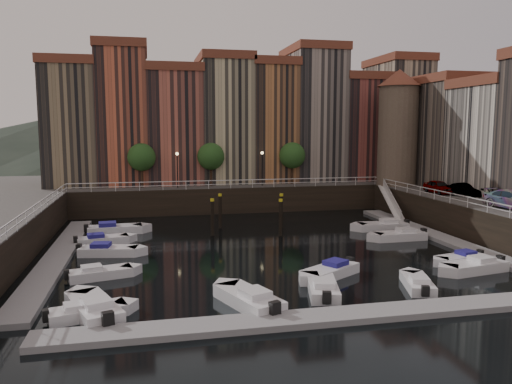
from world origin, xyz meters
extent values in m
plane|color=black|center=(0.00, 0.00, 0.00)|extent=(200.00, 200.00, 0.00)
cube|color=black|center=(0.00, 26.00, 1.50)|extent=(80.00, 20.00, 3.00)
cube|color=gray|center=(-16.20, -1.00, 0.17)|extent=(2.00, 28.00, 0.35)
cube|color=gray|center=(16.20, -1.00, 0.17)|extent=(2.00, 28.00, 0.35)
cube|color=gray|center=(0.00, -17.00, 0.17)|extent=(30.00, 2.00, 0.35)
cone|color=#2D382D|center=(-30.00, 110.00, 7.00)|extent=(80.00, 80.00, 14.00)
cone|color=#2D382D|center=(5.00, 110.00, 9.00)|extent=(100.00, 100.00, 18.00)
cone|color=#2D382D|center=(40.00, 110.00, 6.00)|extent=(70.00, 70.00, 12.00)
cube|color=#847254|center=(-18.00, 23.50, 10.00)|extent=(6.00, 10.00, 14.00)
cube|color=brown|center=(-18.00, 23.50, 17.50)|extent=(6.30, 10.30, 1.00)
cube|color=#C55D3E|center=(-12.10, 23.50, 11.00)|extent=(5.80, 10.00, 16.00)
cube|color=brown|center=(-12.10, 23.50, 19.50)|extent=(6.10, 10.30, 1.00)
cube|color=#B25C49|center=(-5.95, 23.50, 9.75)|extent=(6.50, 10.00, 13.50)
cube|color=brown|center=(-5.95, 23.50, 17.00)|extent=(6.80, 10.30, 1.00)
cube|color=#C7B98D|center=(0.40, 23.50, 10.50)|extent=(6.20, 10.00, 15.00)
cube|color=brown|center=(0.40, 23.50, 18.50)|extent=(6.50, 10.30, 1.00)
cube|color=#AC6E3F|center=(6.30, 23.50, 10.25)|extent=(5.60, 10.00, 14.50)
cube|color=brown|center=(6.30, 23.50, 18.00)|extent=(5.90, 10.30, 1.00)
cube|color=gray|center=(12.30, 23.50, 11.25)|extent=(6.40, 10.00, 16.50)
cube|color=brown|center=(12.30, 23.50, 20.00)|extent=(6.70, 10.30, 1.00)
cube|color=brown|center=(18.50, 23.50, 9.50)|extent=(6.00, 10.00, 13.00)
cube|color=brown|center=(18.50, 23.50, 16.50)|extent=(6.30, 10.30, 1.00)
cube|color=tan|center=(24.45, 23.50, 10.75)|extent=(5.90, 10.00, 15.50)
cube|color=brown|center=(24.45, 23.50, 19.00)|extent=(6.20, 10.30, 1.00)
cube|color=#6A5D50|center=(26.50, 12.00, 9.00)|extent=(9.00, 8.00, 12.00)
cube|color=brown|center=(26.50, 12.00, 15.50)|extent=(9.30, 8.30, 1.00)
cube|color=beige|center=(26.50, 4.00, 8.50)|extent=(9.00, 8.00, 11.00)
cube|color=brown|center=(26.50, 4.00, 14.50)|extent=(9.30, 8.30, 1.00)
cylinder|color=#6B5B4C|center=(20.00, 14.50, 9.00)|extent=(4.60, 4.60, 12.00)
cone|color=brown|center=(20.00, 14.50, 15.80)|extent=(5.20, 5.20, 2.00)
cylinder|color=black|center=(-10.00, 18.20, 4.20)|extent=(0.30, 0.30, 2.40)
sphere|color=#1E4719|center=(-10.00, 18.20, 6.60)|extent=(3.20, 3.20, 3.20)
cylinder|color=black|center=(-2.00, 18.20, 4.20)|extent=(0.30, 0.30, 2.40)
sphere|color=#1E4719|center=(-2.00, 18.20, 6.60)|extent=(3.20, 3.20, 3.20)
cylinder|color=black|center=(8.00, 18.20, 4.20)|extent=(0.30, 0.30, 2.40)
sphere|color=#1E4719|center=(8.00, 18.20, 6.60)|extent=(3.20, 3.20, 3.20)
cylinder|color=black|center=(-6.00, 17.20, 5.00)|extent=(0.12, 0.12, 4.00)
sphere|color=#FFD88C|center=(-6.00, 17.20, 7.00)|extent=(0.36, 0.36, 0.36)
cylinder|color=black|center=(4.00, 17.20, 5.00)|extent=(0.12, 0.12, 4.00)
sphere|color=#FFD88C|center=(4.00, 17.20, 7.00)|extent=(0.36, 0.36, 0.36)
cube|color=white|center=(0.00, 16.00, 3.95)|extent=(36.00, 0.08, 0.08)
cube|color=white|center=(0.00, 16.00, 3.50)|extent=(36.00, 0.06, 0.06)
cube|color=white|center=(18.00, -1.00, 3.95)|extent=(0.08, 34.00, 0.08)
cube|color=white|center=(18.00, -1.00, 3.50)|extent=(0.06, 34.00, 0.06)
cube|color=white|center=(-18.00, -1.00, 3.95)|extent=(0.08, 34.00, 0.08)
cube|color=white|center=(-18.00, -1.00, 3.50)|extent=(0.06, 34.00, 0.06)
cube|color=white|center=(17.10, 10.00, 1.75)|extent=(2.78, 8.26, 2.81)
cube|color=white|center=(17.10, 10.00, 2.25)|extent=(1.93, 8.32, 3.65)
cylinder|color=black|center=(-3.58, 4.74, 1.50)|extent=(0.32, 0.32, 3.60)
cylinder|color=gold|center=(-3.58, 4.74, 3.35)|extent=(0.36, 0.36, 0.25)
cylinder|color=black|center=(-2.39, 8.02, 1.50)|extent=(0.32, 0.32, 3.60)
cylinder|color=gold|center=(-2.39, 8.02, 3.35)|extent=(0.36, 0.36, 0.25)
cylinder|color=black|center=(2.56, 3.24, 1.50)|extent=(0.32, 0.32, 3.60)
cylinder|color=gold|center=(2.56, 3.24, 3.35)|extent=(0.36, 0.36, 0.25)
cylinder|color=black|center=(3.57, 6.76, 1.50)|extent=(0.32, 0.32, 3.60)
cylinder|color=gold|center=(3.57, 6.76, 3.35)|extent=(0.36, 0.36, 0.25)
cube|color=silver|center=(-12.57, -14.00, 0.27)|extent=(4.18, 2.50, 0.67)
cube|color=silver|center=(-13.09, -14.14, 0.67)|extent=(1.49, 1.36, 0.45)
cube|color=black|center=(-14.55, -14.55, 0.49)|extent=(0.42, 0.51, 0.62)
cube|color=silver|center=(-12.56, -6.83, 0.28)|extent=(4.32, 2.53, 0.69)
cube|color=silver|center=(-13.10, -6.97, 0.69)|extent=(1.53, 1.39, 0.46)
cube|color=black|center=(-14.61, -7.36, 0.51)|extent=(0.43, 0.53, 0.65)
cube|color=silver|center=(-12.47, -0.72, 0.30)|extent=(4.67, 2.50, 0.76)
cube|color=navy|center=(-13.06, -0.60, 0.76)|extent=(1.61, 1.45, 0.50)
cube|color=black|center=(-14.75, -0.29, 0.55)|extent=(0.44, 0.56, 0.71)
cube|color=silver|center=(-13.25, 3.38, 0.29)|extent=(4.49, 2.48, 0.72)
cube|color=navy|center=(-13.82, 3.26, 0.72)|extent=(1.56, 1.41, 0.48)
cube|color=black|center=(-15.43, 2.92, 0.53)|extent=(0.43, 0.54, 0.68)
cube|color=silver|center=(-12.50, 7.61, 0.34)|extent=(5.10, 2.28, 0.85)
cube|color=navy|center=(-13.17, 7.56, 0.85)|extent=(1.68, 1.47, 0.56)
cube|color=black|center=(-15.09, 7.42, 0.62)|extent=(0.44, 0.59, 0.79)
cube|color=silver|center=(12.72, -10.85, 0.31)|extent=(4.85, 2.54, 0.79)
cube|color=silver|center=(13.34, -10.74, 0.79)|extent=(1.66, 1.49, 0.52)
cube|color=black|center=(15.10, -10.44, 0.58)|extent=(0.45, 0.58, 0.73)
cube|color=silver|center=(13.20, -8.56, 0.26)|extent=(4.11, 2.32, 0.66)
cube|color=navy|center=(13.71, -8.44, 0.66)|extent=(1.44, 1.30, 0.44)
cube|color=black|center=(15.17, -8.11, 0.48)|extent=(0.40, 0.50, 0.62)
cube|color=silver|center=(12.55, -0.54, 0.31)|extent=(4.63, 1.86, 0.78)
cube|color=silver|center=(13.18, -0.53, 0.78)|extent=(1.49, 1.28, 0.52)
cube|color=black|center=(14.96, -0.50, 0.58)|extent=(0.38, 0.53, 0.73)
cube|color=silver|center=(13.03, 3.74, 0.33)|extent=(4.90, 2.18, 0.82)
cube|color=silver|center=(13.68, 3.69, 0.82)|extent=(1.61, 1.41, 0.54)
cube|color=black|center=(15.52, 3.56, 0.60)|extent=(0.42, 0.57, 0.76)
cube|color=silver|center=(-12.32, -13.70, 0.34)|extent=(3.56, 5.29, 0.84)
cube|color=silver|center=(-12.07, -14.33, 0.84)|extent=(1.82, 1.95, 0.56)
cube|color=black|center=(-11.39, -16.11, 0.62)|extent=(0.66, 0.57, 0.79)
cube|color=silver|center=(-3.93, -14.02, 0.33)|extent=(3.52, 5.26, 0.84)
cube|color=silver|center=(-3.69, -14.64, 0.84)|extent=(1.81, 1.94, 0.56)
cube|color=black|center=(-3.01, -16.41, 0.61)|extent=(0.66, 0.56, 0.78)
cube|color=silver|center=(0.87, -12.94, 0.30)|extent=(2.70, 4.63, 0.74)
cube|color=silver|center=(0.72, -13.51, 0.74)|extent=(1.49, 1.63, 0.49)
cube|color=black|center=(0.31, -15.14, 0.54)|extent=(0.56, 0.46, 0.69)
cube|color=silver|center=(7.01, -13.20, 0.26)|extent=(2.59, 4.15, 0.66)
cube|color=silver|center=(6.85, -13.70, 0.66)|extent=(1.38, 1.49, 0.44)
cube|color=black|center=(6.40, -15.13, 0.48)|extent=(0.51, 0.43, 0.62)
imported|color=gray|center=(20.57, 6.27, 3.69)|extent=(1.66, 4.05, 1.38)
imported|color=gray|center=(21.96, 3.35, 3.68)|extent=(2.61, 4.40, 1.37)
cube|color=silver|center=(2.52, -9.76, 0.31)|extent=(4.71, 3.87, 0.76)
cube|color=navy|center=(3.04, -9.43, 0.76)|extent=(1.86, 1.80, 0.51)
cube|color=black|center=(4.50, -8.50, 0.56)|extent=(0.57, 0.62, 0.71)
camera|label=1|loc=(-9.22, -40.55, 9.95)|focal=35.00mm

